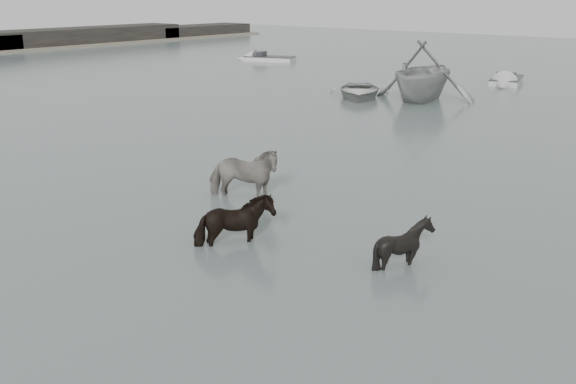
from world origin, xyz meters
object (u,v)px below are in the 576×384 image
object	(u,v)px
pony_pinto	(243,168)
pony_dark	(235,214)
rowboat_lead	(359,88)
pony_black	(404,236)

from	to	relation	value
pony_pinto	pony_dark	distance (m)	3.38
pony_pinto	pony_dark	bearing A→B (deg)	-167.06
pony_pinto	rowboat_lead	size ratio (longest dim) A/B	0.46
pony_pinto	pony_black	distance (m)	5.71
pony_dark	pony_black	world-z (taller)	pony_dark
rowboat_lead	pony_pinto	bearing A→B (deg)	-99.23
pony_pinto	rowboat_lead	world-z (taller)	pony_pinto
pony_black	pony_dark	bearing A→B (deg)	91.02
pony_black	rowboat_lead	world-z (taller)	pony_black
pony_dark	rowboat_lead	distance (m)	21.20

